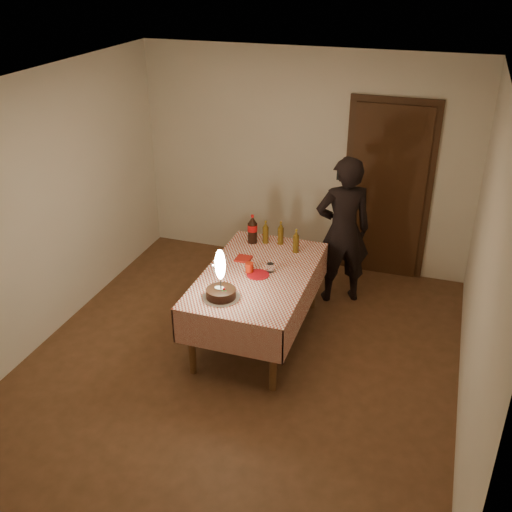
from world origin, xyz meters
name	(u,v)px	position (x,y,z in m)	size (l,w,h in m)	color
ground	(242,360)	(0.00, 0.00, 0.00)	(4.00, 4.50, 0.01)	brown
room_shell	(246,198)	(0.03, 0.08, 1.65)	(4.04, 4.54, 2.62)	silver
dining_table	(258,282)	(0.02, 0.43, 0.64)	(1.02, 1.72, 0.74)	brown
birthday_cake	(221,286)	(-0.15, -0.11, 0.86)	(0.34, 0.34, 0.48)	white
red_plate	(258,275)	(0.04, 0.39, 0.74)	(0.22, 0.22, 0.01)	#AB0B15
red_cup	(249,268)	(-0.06, 0.42, 0.79)	(0.08, 0.08, 0.10)	#B9230C
clear_cup	(270,268)	(0.13, 0.49, 0.78)	(0.07, 0.07, 0.09)	white
napkin_stack	(243,259)	(-0.20, 0.65, 0.75)	(0.15, 0.15, 0.02)	#A41B12
cola_bottle	(252,229)	(-0.25, 1.06, 0.89)	(0.10, 0.10, 0.32)	black
amber_bottle_left	(266,233)	(-0.11, 1.09, 0.86)	(0.06, 0.06, 0.25)	#573D0E
amber_bottle_right	(296,242)	(0.25, 0.98, 0.86)	(0.06, 0.06, 0.25)	#573D0E
amber_bottle_mid	(281,234)	(0.05, 1.12, 0.86)	(0.06, 0.06, 0.25)	#573D0E
photographer	(343,231)	(0.65, 1.45, 0.84)	(0.72, 0.62, 1.67)	black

